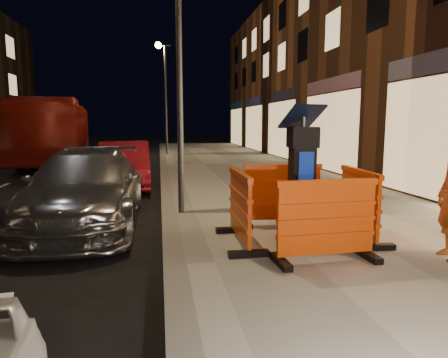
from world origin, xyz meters
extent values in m
plane|color=black|center=(0.00, 0.00, 0.00)|extent=(120.00, 120.00, 0.00)
cube|color=#99968B|center=(3.00, 0.00, 0.07)|extent=(6.00, 60.00, 0.15)
cube|color=slate|center=(0.00, 0.00, 0.07)|extent=(0.30, 60.00, 0.15)
cube|color=black|center=(1.95, 0.75, 1.12)|extent=(0.64, 0.64, 1.95)
cube|color=#F04708|center=(1.95, -0.20, 0.69)|extent=(1.42, 0.64, 1.09)
cube|color=#F04708|center=(1.95, 1.70, 0.69)|extent=(1.44, 0.70, 1.09)
cube|color=#F04708|center=(1.00, 0.75, 0.69)|extent=(0.58, 1.39, 1.09)
cube|color=#F04708|center=(2.90, 0.75, 0.69)|extent=(0.67, 1.43, 1.09)
imported|color=#A0A0A4|center=(-1.57, 2.93, 0.00)|extent=(2.01, 4.92, 1.42)
imported|color=maroon|center=(-1.22, 7.34, 0.00)|extent=(1.66, 4.24, 1.38)
imported|color=maroon|center=(-5.09, 15.50, 0.00)|extent=(3.89, 11.12, 3.03)
cylinder|color=#3F3F44|center=(0.25, 3.00, 3.15)|extent=(0.12, 0.12, 6.00)
cylinder|color=#3F3F44|center=(0.25, 18.00, 3.15)|extent=(0.12, 0.12, 6.00)
camera|label=1|loc=(-0.16, -4.95, 1.96)|focal=32.00mm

